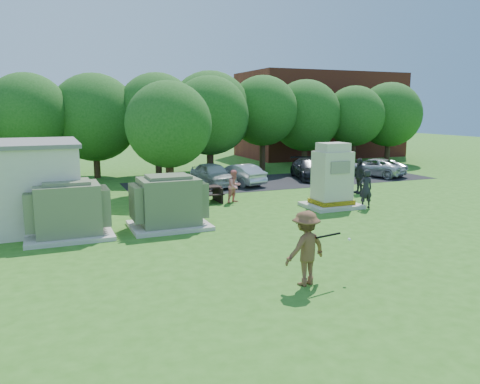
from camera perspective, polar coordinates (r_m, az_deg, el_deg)
name	(u,v)px	position (r m, az deg, el deg)	size (l,w,h in m)	color
ground	(287,251)	(15.53, 5.69, -7.12)	(120.00, 120.00, 0.00)	#2D6619
brick_building	(320,115)	(47.25, 9.68, 9.23)	(15.00, 8.00, 8.00)	maroon
parking_strip	(284,181)	(30.40, 5.36, 1.37)	(20.00, 6.00, 0.01)	#232326
transformer_left	(68,211)	(17.94, -20.23, -2.17)	(3.00, 2.40, 2.07)	beige
transformer_right	(169,203)	(18.43, -8.68, -1.34)	(3.00, 2.40, 2.07)	beige
generator_cabinet	(332,179)	(22.37, 11.16, 1.53)	(2.49, 2.04, 3.04)	beige
picnic_table	(202,193)	(23.18, -4.63, -0.10)	(1.87, 1.41, 0.80)	black
batter	(306,248)	(12.43, 8.01, -6.79)	(1.29, 0.74, 1.99)	brown
person_by_generator	(366,189)	(22.58, 15.08, 0.38)	(0.67, 0.44, 1.83)	black
person_at_picnic	(234,186)	(23.13, -0.68, 0.71)	(0.79, 0.62, 1.63)	#ED7D7F
person_walking_right	(359,176)	(26.45, 14.30, 1.92)	(1.14, 0.47, 1.94)	#25262A
car_white	(213,174)	(28.34, -3.31, 2.17)	(1.63, 4.05, 1.38)	silver
car_silver_a	(239,174)	(28.69, -0.12, 2.17)	(1.35, 3.86, 1.27)	silver
car_dark	(309,169)	(31.41, 8.44, 2.80)	(1.85, 4.56, 1.32)	black
car_silver_b	(373,167)	(33.70, 15.92, 2.93)	(2.04, 4.42, 1.23)	silver
batting_equipment	(329,237)	(12.58, 10.75, -5.36)	(1.38, 0.22, 0.29)	black
tree_row	(183,115)	(32.77, -6.98, 9.26)	(41.30, 13.30, 7.30)	#47301E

